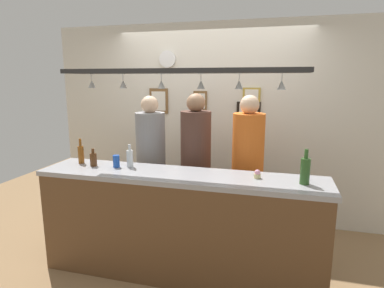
{
  "coord_description": "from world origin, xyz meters",
  "views": [
    {
      "loc": [
        0.86,
        -3.09,
        1.88
      ],
      "look_at": [
        0.0,
        0.1,
        1.22
      ],
      "focal_mm": 30.12,
      "sensor_mm": 36.0,
      "label": 1
    }
  ],
  "objects_px": {
    "person_left_grey_shirt": "(151,154)",
    "bottle_champagne_green": "(305,170)",
    "picture_frame_upper_small": "(252,95)",
    "picture_frame_lower_pair": "(248,109)",
    "person_middle_brown_shirt": "(196,155)",
    "bottle_soda_clear": "(130,158)",
    "cupcake": "(257,174)",
    "drink_can": "(116,161)",
    "picture_frame_caricature": "(159,101)",
    "picture_frame_crest": "(200,101)",
    "person_right_orange_shirt": "(248,159)",
    "bottle_beer_amber_tall": "(81,154)",
    "bottle_beer_brown_stubby": "(93,159)",
    "wall_clock": "(167,59)"
  },
  "relations": [
    {
      "from": "person_left_grey_shirt",
      "to": "person_middle_brown_shirt",
      "type": "distance_m",
      "value": 0.54
    },
    {
      "from": "bottle_champagne_green",
      "to": "picture_frame_lower_pair",
      "type": "xyz_separation_m",
      "value": [
        -0.61,
        1.41,
        0.37
      ]
    },
    {
      "from": "person_middle_brown_shirt",
      "to": "picture_frame_lower_pair",
      "type": "distance_m",
      "value": 1.01
    },
    {
      "from": "cupcake",
      "to": "picture_frame_lower_pair",
      "type": "xyz_separation_m",
      "value": [
        -0.22,
        1.35,
        0.45
      ]
    },
    {
      "from": "wall_clock",
      "to": "picture_frame_lower_pair",
      "type": "bearing_deg",
      "value": 0.33
    },
    {
      "from": "bottle_soda_clear",
      "to": "cupcake",
      "type": "bearing_deg",
      "value": -1.98
    },
    {
      "from": "person_middle_brown_shirt",
      "to": "bottle_beer_amber_tall",
      "type": "distance_m",
      "value": 1.23
    },
    {
      "from": "bottle_beer_brown_stubby",
      "to": "wall_clock",
      "type": "height_order",
      "value": "wall_clock"
    },
    {
      "from": "bottle_soda_clear",
      "to": "picture_frame_caricature",
      "type": "relative_size",
      "value": 0.68
    },
    {
      "from": "picture_frame_crest",
      "to": "drink_can",
      "type": "bearing_deg",
      "value": -111.31
    },
    {
      "from": "bottle_beer_brown_stubby",
      "to": "drink_can",
      "type": "distance_m",
      "value": 0.25
    },
    {
      "from": "person_right_orange_shirt",
      "to": "picture_frame_caricature",
      "type": "xyz_separation_m",
      "value": [
        -1.29,
        0.74,
        0.55
      ]
    },
    {
      "from": "drink_can",
      "to": "picture_frame_caricature",
      "type": "distance_m",
      "value": 1.44
    },
    {
      "from": "person_left_grey_shirt",
      "to": "picture_frame_upper_small",
      "type": "distance_m",
      "value": 1.46
    },
    {
      "from": "person_right_orange_shirt",
      "to": "picture_frame_upper_small",
      "type": "bearing_deg",
      "value": 93.54
    },
    {
      "from": "drink_can",
      "to": "picture_frame_caricature",
      "type": "bearing_deg",
      "value": 92.32
    },
    {
      "from": "cupcake",
      "to": "picture_frame_lower_pair",
      "type": "height_order",
      "value": "picture_frame_lower_pair"
    },
    {
      "from": "picture_frame_caricature",
      "to": "picture_frame_crest",
      "type": "bearing_deg",
      "value": 0.0
    },
    {
      "from": "person_left_grey_shirt",
      "to": "person_middle_brown_shirt",
      "type": "relative_size",
      "value": 0.98
    },
    {
      "from": "person_middle_brown_shirt",
      "to": "bottle_beer_amber_tall",
      "type": "relative_size",
      "value": 6.67
    },
    {
      "from": "person_left_grey_shirt",
      "to": "drink_can",
      "type": "distance_m",
      "value": 0.62
    },
    {
      "from": "person_right_orange_shirt",
      "to": "picture_frame_upper_small",
      "type": "distance_m",
      "value": 0.99
    },
    {
      "from": "person_right_orange_shirt",
      "to": "picture_frame_crest",
      "type": "bearing_deg",
      "value": 133.76
    },
    {
      "from": "person_left_grey_shirt",
      "to": "wall_clock",
      "type": "relative_size",
      "value": 7.73
    },
    {
      "from": "picture_frame_crest",
      "to": "bottle_beer_amber_tall",
      "type": "bearing_deg",
      "value": -126.29
    },
    {
      "from": "person_left_grey_shirt",
      "to": "wall_clock",
      "type": "distance_m",
      "value": 1.34
    },
    {
      "from": "picture_frame_upper_small",
      "to": "bottle_beer_brown_stubby",
      "type": "bearing_deg",
      "value": -136.41
    },
    {
      "from": "bottle_beer_brown_stubby",
      "to": "person_right_orange_shirt",
      "type": "bearing_deg",
      "value": 22.81
    },
    {
      "from": "person_left_grey_shirt",
      "to": "person_right_orange_shirt",
      "type": "bearing_deg",
      "value": 0.0
    },
    {
      "from": "bottle_soda_clear",
      "to": "person_left_grey_shirt",
      "type": "bearing_deg",
      "value": 90.78
    },
    {
      "from": "bottle_champagne_green",
      "to": "picture_frame_lower_pair",
      "type": "distance_m",
      "value": 1.58
    },
    {
      "from": "bottle_beer_brown_stubby",
      "to": "bottle_champagne_green",
      "type": "xyz_separation_m",
      "value": [
        2.02,
        -0.04,
        0.05
      ]
    },
    {
      "from": "person_left_grey_shirt",
      "to": "wall_clock",
      "type": "bearing_deg",
      "value": 93.09
    },
    {
      "from": "picture_frame_crest",
      "to": "picture_frame_lower_pair",
      "type": "bearing_deg",
      "value": 0.0
    },
    {
      "from": "person_left_grey_shirt",
      "to": "picture_frame_upper_small",
      "type": "relative_size",
      "value": 7.73
    },
    {
      "from": "picture_frame_upper_small",
      "to": "picture_frame_lower_pair",
      "type": "xyz_separation_m",
      "value": [
        -0.03,
        0.0,
        -0.18
      ]
    },
    {
      "from": "picture_frame_caricature",
      "to": "bottle_champagne_green",
      "type": "bearing_deg",
      "value": -37.65
    },
    {
      "from": "person_left_grey_shirt",
      "to": "bottle_champagne_green",
      "type": "xyz_separation_m",
      "value": [
        1.65,
        -0.67,
        0.11
      ]
    },
    {
      "from": "bottle_soda_clear",
      "to": "cupcake",
      "type": "xyz_separation_m",
      "value": [
        1.25,
        -0.04,
        -0.06
      ]
    },
    {
      "from": "person_middle_brown_shirt",
      "to": "picture_frame_upper_small",
      "type": "distance_m",
      "value": 1.12
    },
    {
      "from": "cupcake",
      "to": "drink_can",
      "type": "bearing_deg",
      "value": 179.97
    },
    {
      "from": "bottle_soda_clear",
      "to": "picture_frame_lower_pair",
      "type": "relative_size",
      "value": 0.77
    },
    {
      "from": "drink_can",
      "to": "picture_frame_upper_small",
      "type": "height_order",
      "value": "picture_frame_upper_small"
    },
    {
      "from": "bottle_soda_clear",
      "to": "picture_frame_crest",
      "type": "relative_size",
      "value": 0.88
    },
    {
      "from": "drink_can",
      "to": "bottle_champagne_green",
      "type": "bearing_deg",
      "value": -1.99
    },
    {
      "from": "bottle_champagne_green",
      "to": "picture_frame_caricature",
      "type": "bearing_deg",
      "value": 142.35
    },
    {
      "from": "bottle_beer_amber_tall",
      "to": "picture_frame_crest",
      "type": "xyz_separation_m",
      "value": [
        0.96,
        1.3,
        0.48
      ]
    },
    {
      "from": "picture_frame_caricature",
      "to": "person_right_orange_shirt",
      "type": "bearing_deg",
      "value": -29.92
    },
    {
      "from": "picture_frame_crest",
      "to": "cupcake",
      "type": "bearing_deg",
      "value": -57.65
    },
    {
      "from": "person_left_grey_shirt",
      "to": "picture_frame_caricature",
      "type": "relative_size",
      "value": 5.0
    }
  ]
}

